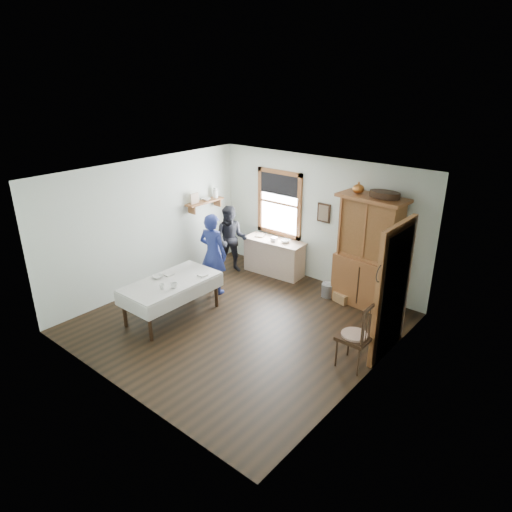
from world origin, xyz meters
name	(u,v)px	position (x,y,z in m)	size (l,w,h in m)	color
room	(239,254)	(0.00, 0.00, 1.35)	(5.01, 5.01, 2.70)	black
window	(279,200)	(-1.00, 2.47, 1.63)	(1.18, 0.07, 1.48)	white
doorway	(394,288)	(2.46, 0.85, 1.16)	(0.09, 1.14, 2.22)	#4E3F38
wall_shelf	(206,200)	(-2.37, 1.54, 1.57)	(0.24, 1.00, 0.44)	#96572E
framed_picture	(324,213)	(0.15, 2.46, 1.55)	(0.30, 0.04, 0.40)	black
rug_beater	(381,266)	(2.45, 0.30, 1.72)	(0.27, 0.27, 0.01)	black
work_counter	(274,257)	(-0.88, 2.15, 0.40)	(1.39, 0.53, 0.79)	#C9A98C
china_hutch	(368,252)	(1.36, 2.13, 1.09)	(1.28, 0.61, 2.18)	#96572E
dining_table	(172,299)	(-1.13, -0.61, 0.36)	(0.96, 1.82, 0.73)	silver
spindle_chair	(355,334)	(2.21, 0.17, 0.56)	(0.51, 0.51, 1.12)	black
pail	(328,290)	(0.67, 1.94, 0.14)	(0.26, 0.26, 0.27)	#A2A4AA
wicker_basket	(342,297)	(1.02, 1.92, 0.09)	(0.32, 0.23, 0.19)	#B07C4F
woman_blue	(213,257)	(-1.26, 0.61, 0.78)	(0.57, 0.37, 1.56)	navy
figure_dark	(231,242)	(-1.71, 1.63, 0.71)	(0.69, 0.54, 1.42)	black
table_cup_a	(174,285)	(-0.86, -0.76, 0.77)	(0.12, 0.12, 0.10)	white
table_cup_b	(162,287)	(-0.98, -0.93, 0.77)	(0.10, 0.10, 0.09)	white
table_bowl	(158,277)	(-1.41, -0.68, 0.75)	(0.22, 0.22, 0.05)	white
counter_book	(256,235)	(-1.40, 2.13, 0.81)	(0.17, 0.22, 0.02)	brown
counter_bowl	(285,241)	(-0.60, 2.18, 0.83)	(0.21, 0.21, 0.07)	white
shelf_bowl	(206,199)	(-2.37, 1.55, 1.60)	(0.22, 0.22, 0.05)	white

